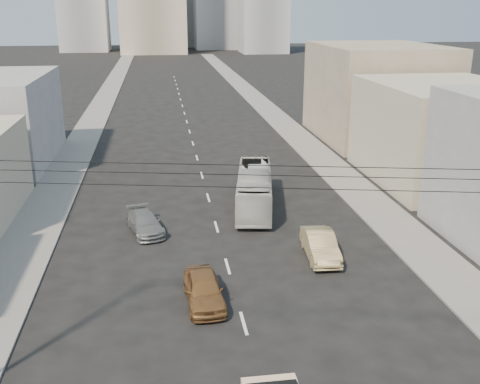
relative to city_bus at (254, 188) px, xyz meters
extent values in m
cube|color=slate|center=(-14.88, 46.53, -1.34)|extent=(3.50, 180.00, 0.12)
cube|color=slate|center=(8.62, 46.53, -1.34)|extent=(3.50, 180.00, 0.12)
cube|color=silver|center=(-3.13, -15.47, -1.40)|extent=(0.15, 2.00, 0.01)
cube|color=silver|center=(-3.13, -9.47, -1.40)|extent=(0.15, 2.00, 0.01)
cube|color=silver|center=(-3.13, -3.47, -1.40)|extent=(0.15, 2.00, 0.01)
cube|color=silver|center=(-3.13, 2.53, -1.40)|extent=(0.15, 2.00, 0.01)
cube|color=silver|center=(-3.13, 8.53, -1.40)|extent=(0.15, 2.00, 0.01)
cube|color=silver|center=(-3.13, 14.53, -1.40)|extent=(0.15, 2.00, 0.01)
cube|color=silver|center=(-3.13, 20.53, -1.40)|extent=(0.15, 2.00, 0.01)
cube|color=silver|center=(-3.13, 26.53, -1.40)|extent=(0.15, 2.00, 0.01)
cube|color=silver|center=(-3.13, 32.53, -1.40)|extent=(0.15, 2.00, 0.01)
cube|color=silver|center=(-3.13, 38.53, -1.40)|extent=(0.15, 2.00, 0.01)
cube|color=silver|center=(-3.13, 44.53, -1.40)|extent=(0.15, 2.00, 0.01)
cube|color=silver|center=(-3.13, 50.53, -1.40)|extent=(0.15, 2.00, 0.01)
cube|color=silver|center=(-3.13, 56.53, -1.40)|extent=(0.15, 2.00, 0.01)
cube|color=silver|center=(-3.13, 62.53, -1.40)|extent=(0.15, 2.00, 0.01)
cube|color=silver|center=(-3.13, 68.53, -1.40)|extent=(0.15, 2.00, 0.01)
cube|color=silver|center=(-3.13, 74.53, -1.40)|extent=(0.15, 2.00, 0.01)
cube|color=silver|center=(-3.13, 80.53, -1.40)|extent=(0.15, 2.00, 0.01)
imported|color=#BABAB6|center=(0.00, 0.00, 0.00)|extent=(4.12, 10.33, 2.80)
imported|color=brown|center=(-4.76, -13.38, -0.66)|extent=(1.99, 4.46, 1.49)
imported|color=tan|center=(2.31, -9.05, -0.65)|extent=(1.90, 4.69, 1.51)
imported|color=slate|center=(-7.75, -3.74, -0.76)|extent=(2.81, 4.72, 1.28)
cylinder|color=black|center=(-3.13, -21.97, 7.90)|extent=(23.01, 5.02, 0.02)
cylinder|color=black|center=(-3.13, -21.97, 7.60)|extent=(23.01, 5.02, 0.02)
cylinder|color=black|center=(-3.13, -21.97, 7.20)|extent=(23.01, 5.02, 0.02)
cube|color=#B4AE91|center=(16.37, 4.53, 2.60)|extent=(11.00, 14.00, 8.00)
cube|color=gray|center=(16.87, 20.53, 3.60)|extent=(12.00, 16.00, 10.00)
cube|color=gray|center=(26.87, 141.53, 12.60)|extent=(14.00, 14.00, 28.00)
camera|label=1|loc=(-6.53, -37.74, 12.40)|focal=42.00mm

